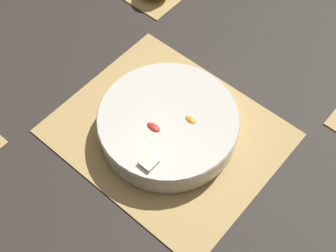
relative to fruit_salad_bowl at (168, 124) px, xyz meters
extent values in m
plane|color=#2D2823|center=(0.00, 0.00, -0.04)|extent=(6.00, 6.00, 0.00)
cube|color=tan|center=(0.00, 0.00, -0.04)|extent=(0.45, 0.37, 0.01)
cube|color=brown|center=(-0.15, 0.00, -0.03)|extent=(0.01, 0.37, 0.00)
cube|color=brown|center=(-0.07, 0.00, -0.03)|extent=(0.01, 0.37, 0.00)
cube|color=brown|center=(0.00, 0.00, -0.03)|extent=(0.01, 0.37, 0.00)
cube|color=brown|center=(0.07, 0.00, -0.03)|extent=(0.01, 0.37, 0.00)
cube|color=brown|center=(0.15, 0.00, -0.03)|extent=(0.01, 0.37, 0.00)
cube|color=brown|center=(0.26, -0.30, -0.03)|extent=(0.00, 0.13, 0.00)
cylinder|color=silver|center=(0.00, 0.00, 0.00)|extent=(0.28, 0.28, 0.06)
torus|color=silver|center=(0.00, 0.00, 0.02)|extent=(0.29, 0.29, 0.01)
cylinder|color=#F7EFC6|center=(0.02, 0.05, 0.00)|extent=(0.03, 0.03, 0.01)
cylinder|color=#F7EFC6|center=(-0.06, -0.08, 0.01)|extent=(0.03, 0.03, 0.01)
cylinder|color=#F7EFC6|center=(0.01, -0.05, -0.01)|extent=(0.03, 0.03, 0.01)
cylinder|color=#F7EFC6|center=(0.00, -0.09, 0.01)|extent=(0.03, 0.03, 0.01)
cylinder|color=#F7EFC6|center=(0.10, -0.01, 0.02)|extent=(0.03, 0.03, 0.01)
cylinder|color=#F7EFC6|center=(-0.09, 0.07, 0.02)|extent=(0.03, 0.03, 0.01)
cylinder|color=#F7EFC6|center=(-0.09, -0.04, 0.02)|extent=(0.03, 0.03, 0.01)
cube|color=beige|center=(-0.04, 0.10, 0.02)|extent=(0.03, 0.03, 0.03)
cube|color=beige|center=(0.04, 0.07, 0.01)|extent=(0.02, 0.02, 0.02)
cube|color=beige|center=(0.07, -0.07, -0.01)|extent=(0.03, 0.03, 0.03)
cube|color=beige|center=(-0.08, 0.02, -0.01)|extent=(0.02, 0.02, 0.02)
cube|color=beige|center=(-0.04, 0.04, -0.02)|extent=(0.03, 0.03, 0.03)
cube|color=beige|center=(0.03, 0.02, 0.01)|extent=(0.03, 0.03, 0.03)
cube|color=beige|center=(0.05, 0.08, -0.02)|extent=(0.02, 0.02, 0.02)
cube|color=beige|center=(-0.04, -0.06, 0.00)|extent=(0.03, 0.03, 0.03)
cube|color=beige|center=(0.01, 0.04, -0.02)|extent=(0.03, 0.03, 0.03)
cube|color=beige|center=(-0.01, 0.08, -0.01)|extent=(0.03, 0.03, 0.03)
ellipsoid|color=red|center=(0.01, 0.04, 0.02)|extent=(0.04, 0.02, 0.02)
ellipsoid|color=orange|center=(0.06, -0.04, 0.00)|extent=(0.03, 0.02, 0.01)
ellipsoid|color=orange|center=(-0.04, -0.02, 0.02)|extent=(0.03, 0.02, 0.01)
ellipsoid|color=orange|center=(-0.06, 0.02, 0.02)|extent=(0.02, 0.01, 0.01)
camera|label=1|loc=(-0.34, 0.40, 0.80)|focal=50.00mm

